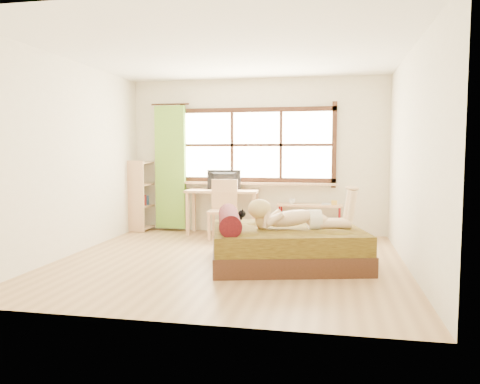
% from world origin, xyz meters
% --- Properties ---
extents(floor, '(4.50, 4.50, 0.00)m').
position_xyz_m(floor, '(0.00, 0.00, 0.00)').
color(floor, '#9E754C').
rests_on(floor, ground).
extents(ceiling, '(4.50, 4.50, 0.00)m').
position_xyz_m(ceiling, '(0.00, 0.00, 2.70)').
color(ceiling, white).
rests_on(ceiling, wall_back).
extents(wall_back, '(4.50, 0.00, 4.50)m').
position_xyz_m(wall_back, '(0.00, 2.25, 1.35)').
color(wall_back, silver).
rests_on(wall_back, floor).
extents(wall_front, '(4.50, 0.00, 4.50)m').
position_xyz_m(wall_front, '(0.00, -2.25, 1.35)').
color(wall_front, silver).
rests_on(wall_front, floor).
extents(wall_left, '(0.00, 4.50, 4.50)m').
position_xyz_m(wall_left, '(-2.25, 0.00, 1.35)').
color(wall_left, silver).
rests_on(wall_left, floor).
extents(wall_right, '(0.00, 4.50, 4.50)m').
position_xyz_m(wall_right, '(2.25, 0.00, 1.35)').
color(wall_right, silver).
rests_on(wall_right, floor).
extents(window, '(2.80, 0.16, 1.46)m').
position_xyz_m(window, '(0.00, 2.22, 1.51)').
color(window, '#FFEDBF').
rests_on(window, wall_back).
extents(curtain, '(0.55, 0.10, 2.20)m').
position_xyz_m(curtain, '(-1.55, 2.13, 1.15)').
color(curtain, '#549328').
rests_on(curtain, wall_back).
extents(bed, '(2.19, 1.91, 0.71)m').
position_xyz_m(bed, '(0.71, -0.01, 0.25)').
color(bed, black).
rests_on(bed, floor).
extents(woman, '(1.37, 0.68, 0.56)m').
position_xyz_m(woman, '(0.90, -0.04, 0.75)').
color(woman, beige).
rests_on(woman, bed).
extents(kitten, '(0.30, 0.18, 0.23)m').
position_xyz_m(kitten, '(0.03, 0.11, 0.58)').
color(kitten, black).
rests_on(kitten, bed).
extents(desk, '(1.27, 0.63, 0.78)m').
position_xyz_m(desk, '(-0.54, 1.95, 0.67)').
color(desk, tan).
rests_on(desk, floor).
extents(monitor, '(0.59, 0.10, 0.34)m').
position_xyz_m(monitor, '(-0.54, 2.00, 0.95)').
color(monitor, black).
rests_on(monitor, desk).
extents(chair, '(0.45, 0.45, 0.97)m').
position_xyz_m(chair, '(-0.45, 1.59, 0.54)').
color(chair, tan).
rests_on(chair, floor).
extents(pipe_shelf, '(1.10, 0.33, 0.62)m').
position_xyz_m(pipe_shelf, '(0.96, 2.07, 0.40)').
color(pipe_shelf, tan).
rests_on(pipe_shelf, floor).
extents(cup, '(0.12, 0.12, 0.09)m').
position_xyz_m(cup, '(0.65, 2.07, 0.59)').
color(cup, gray).
rests_on(cup, pipe_shelf).
extents(book, '(0.18, 0.24, 0.02)m').
position_xyz_m(book, '(1.15, 2.07, 0.55)').
color(book, gray).
rests_on(book, pipe_shelf).
extents(bookshelf, '(0.35, 0.57, 1.27)m').
position_xyz_m(bookshelf, '(-2.08, 2.09, 0.64)').
color(bookshelf, tan).
rests_on(bookshelf, floor).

